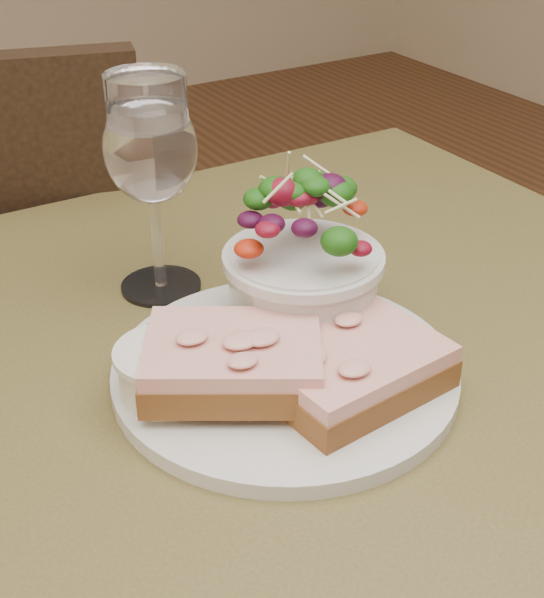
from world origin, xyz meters
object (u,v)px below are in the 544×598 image
cafe_table (303,479)px  dinner_plate (285,371)px  sandwich_back (233,360)px  salad_bowl (303,255)px  ramekin (168,369)px  sandwich_front (353,367)px  chair_far (15,432)px  wine_glass (151,155)px

cafe_table → dinner_plate: 0.11m
sandwich_back → salad_bowl: salad_bowl is taller
ramekin → sandwich_front: bearing=-28.3°
chair_far → ramekin: size_ratio=13.24×
dinner_plate → salad_bowl: 0.09m
chair_far → dinner_plate: size_ratio=3.54×
dinner_plate → wine_glass: wine_glass is taller
dinner_plate → sandwich_front: 0.06m
cafe_table → sandwich_back: size_ratio=5.30×
chair_far → wine_glass: size_ratio=5.14×
chair_far → ramekin: bearing=106.5°
wine_glass → sandwich_back: bearing=-97.5°
wine_glass → dinner_plate: bearing=-82.3°
chair_far → sandwich_front: chair_far is taller
sandwich_back → ramekin: 0.05m
cafe_table → sandwich_back: bearing=179.2°
salad_bowl → sandwich_back: bearing=-150.5°
chair_far → dinner_plate: 0.78m
chair_far → sandwich_front: bearing=116.1°
sandwich_front → cafe_table: bearing=101.8°
salad_bowl → ramekin: bearing=-167.0°
cafe_table → ramekin: bearing=167.9°
sandwich_front → sandwich_back: sandwich_back is taller
chair_far → sandwich_back: 0.80m
chair_far → dinner_plate: bearing=114.4°
sandwich_front → sandwich_back: (-0.07, 0.04, 0.01)m
dinner_plate → chair_far: bearing=98.8°
cafe_table → chair_far: (-0.11, 0.63, -0.36)m
cafe_table → ramekin: size_ratio=11.77×
cafe_table → dinner_plate: dinner_plate is taller
chair_far → cafe_table: bearing=115.6°
cafe_table → dinner_plate: bearing=152.5°
cafe_table → salad_bowl: 0.18m
chair_far → salad_bowl: 0.79m
sandwich_back → wine_glass: bearing=113.5°
cafe_table → chair_far: chair_far is taller
sandwich_front → salad_bowl: (0.02, 0.09, 0.04)m
dinner_plate → salad_bowl: size_ratio=2.00×
sandwich_back → ramekin: sandwich_back is taller
dinner_plate → sandwich_front: bearing=-60.4°
cafe_table → chair_far: bearing=99.9°
cafe_table → sandwich_front: bearing=-72.5°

